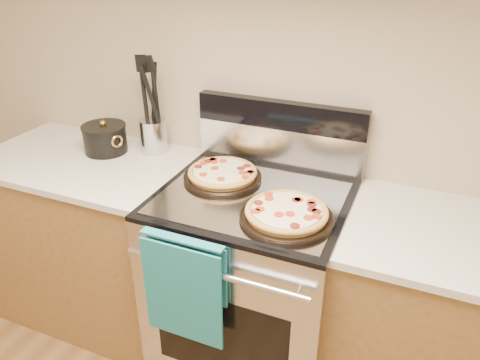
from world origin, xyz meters
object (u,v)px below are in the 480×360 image
at_px(range_body, 252,286).
at_px(pepperoni_pizza_front, 286,214).
at_px(utensil_crock, 154,136).
at_px(pepperoni_pizza_back, 223,174).
at_px(saucepan, 105,140).

relative_size(range_body, pepperoni_pizza_front, 2.65).
bearing_deg(utensil_crock, pepperoni_pizza_front, -24.97).
xyz_separation_m(pepperoni_pizza_back, utensil_crock, (-0.44, 0.17, 0.04)).
bearing_deg(pepperoni_pizza_front, utensil_crock, 155.03).
distance_m(utensil_crock, saucepan, 0.24).
xyz_separation_m(pepperoni_pizza_back, saucepan, (-0.66, 0.07, 0.02)).
distance_m(pepperoni_pizza_front, saucepan, 1.05).
height_order(pepperoni_pizza_back, saucepan, saucepan).
xyz_separation_m(range_body, utensil_crock, (-0.61, 0.24, 0.54)).
xyz_separation_m(pepperoni_pizza_back, pepperoni_pizza_front, (0.35, -0.20, 0.00)).
height_order(pepperoni_pizza_front, utensil_crock, utensil_crock).
bearing_deg(pepperoni_pizza_front, saucepan, 164.88).
bearing_deg(range_body, utensil_crock, 158.66).
relative_size(range_body, utensil_crock, 5.54).
height_order(range_body, pepperoni_pizza_back, pepperoni_pizza_back).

